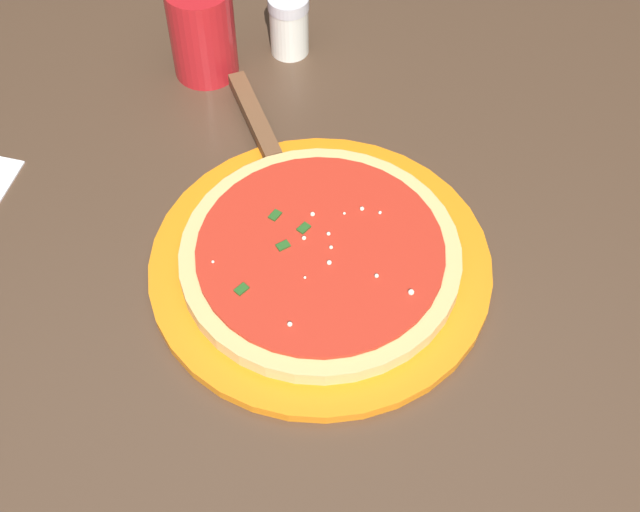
{
  "coord_description": "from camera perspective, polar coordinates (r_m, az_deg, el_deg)",
  "views": [
    {
      "loc": [
        0.0,
        -0.54,
        1.43
      ],
      "look_at": [
        0.01,
        -0.04,
        0.77
      ],
      "focal_mm": 49.98,
      "sensor_mm": 36.0,
      "label": 1
    }
  ],
  "objects": [
    {
      "name": "pizza",
      "position": [
        0.83,
        -0.0,
        0.03
      ],
      "size": [
        0.26,
        0.26,
        0.02
      ],
      "color": "#DBB26B",
      "rests_on": "serving_plate"
    },
    {
      "name": "pizza_server",
      "position": [
        0.93,
        -3.45,
        7.2
      ],
      "size": [
        0.11,
        0.22,
        0.01
      ],
      "color": "silver",
      "rests_on": "serving_plate"
    },
    {
      "name": "cup_tall_drink",
      "position": [
        1.01,
        -7.57,
        14.11
      ],
      "size": [
        0.07,
        0.07,
        0.11
      ],
      "primitive_type": "cylinder",
      "color": "#B2191E",
      "rests_on": "restaurant_table"
    },
    {
      "name": "restaurant_table",
      "position": [
        0.98,
        -0.93,
        -3.81
      ],
      "size": [
        0.98,
        0.82,
        0.75
      ],
      "color": "black",
      "rests_on": "ground_plane"
    },
    {
      "name": "serving_plate",
      "position": [
        0.84,
        0.0,
        -0.59
      ],
      "size": [
        0.32,
        0.32,
        0.01
      ],
      "primitive_type": "cylinder",
      "color": "orange",
      "rests_on": "restaurant_table"
    },
    {
      "name": "parmesan_shaker",
      "position": [
        1.04,
        -2.01,
        14.62
      ],
      "size": [
        0.05,
        0.05,
        0.07
      ],
      "color": "silver",
      "rests_on": "restaurant_table"
    }
  ]
}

